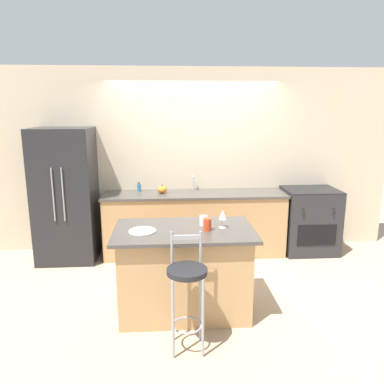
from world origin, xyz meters
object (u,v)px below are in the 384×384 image
(tumbler_cup, at_px, (207,224))
(soap_bottle, at_px, (139,187))
(refrigerator, at_px, (66,195))
(pumpkin_decoration, at_px, (162,190))
(bar_stool_near, at_px, (187,285))
(oven_range, at_px, (309,220))
(dinner_plate, at_px, (143,231))
(wine_glass, at_px, (223,215))
(coffee_mug, at_px, (204,221))

(tumbler_cup, xyz_separation_m, soap_bottle, (-0.81, 1.85, -0.00))
(refrigerator, xyz_separation_m, pumpkin_decoration, (1.34, 0.08, 0.04))
(bar_stool_near, relative_size, soap_bottle, 7.87)
(tumbler_cup, bearing_deg, oven_range, 44.18)
(refrigerator, distance_m, bar_stool_near, 2.73)
(oven_range, bearing_deg, refrigerator, -179.44)
(dinner_plate, relative_size, tumbler_cup, 2.20)
(bar_stool_near, xyz_separation_m, tumbler_cup, (0.24, 0.57, 0.36))
(bar_stool_near, xyz_separation_m, pumpkin_decoration, (-0.24, 2.28, 0.36))
(wine_glass, bearing_deg, oven_range, 45.77)
(bar_stool_near, bearing_deg, oven_range, 48.97)
(oven_range, height_order, dinner_plate, oven_range)
(oven_range, distance_m, wine_glass, 2.29)
(pumpkin_decoration, distance_m, soap_bottle, 0.37)
(refrigerator, xyz_separation_m, oven_range, (3.52, 0.03, -0.45))
(tumbler_cup, bearing_deg, wine_glass, 24.43)
(tumbler_cup, height_order, pumpkin_decoration, pumpkin_decoration)
(refrigerator, xyz_separation_m, coffee_mug, (1.79, -1.46, 0.04))
(soap_bottle, bearing_deg, tumbler_cup, -66.31)
(bar_stool_near, distance_m, coffee_mug, 0.85)
(pumpkin_decoration, bearing_deg, oven_range, -1.17)
(tumbler_cup, bearing_deg, pumpkin_decoration, 105.44)
(bar_stool_near, relative_size, coffee_mug, 8.95)
(refrigerator, relative_size, soap_bottle, 13.75)
(wine_glass, bearing_deg, refrigerator, 141.83)
(refrigerator, bearing_deg, soap_bottle, 12.71)
(refrigerator, relative_size, pumpkin_decoration, 13.94)
(oven_range, height_order, pumpkin_decoration, pumpkin_decoration)
(oven_range, bearing_deg, bar_stool_near, -131.03)
(oven_range, xyz_separation_m, coffee_mug, (-1.73, -1.50, 0.49))
(bar_stool_near, height_order, wine_glass, wine_glass)
(oven_range, height_order, bar_stool_near, bar_stool_near)
(dinner_plate, bearing_deg, pumpkin_decoration, 84.08)
(oven_range, bearing_deg, soap_bottle, 175.68)
(refrigerator, xyz_separation_m, tumbler_cup, (1.81, -1.63, 0.05))
(bar_stool_near, relative_size, pumpkin_decoration, 7.98)
(pumpkin_decoration, bearing_deg, bar_stool_near, -84.11)
(oven_range, xyz_separation_m, soap_bottle, (-2.52, 0.19, 0.50))
(wine_glass, bearing_deg, tumbler_cup, -155.57)
(bar_stool_near, bearing_deg, wine_glass, 58.30)
(oven_range, bearing_deg, coffee_mug, -139.18)
(pumpkin_decoration, bearing_deg, refrigerator, -176.62)
(wine_glass, bearing_deg, soap_bottle, 118.82)
(dinner_plate, bearing_deg, soap_bottle, 95.08)
(refrigerator, distance_m, tumbler_cup, 2.44)
(wine_glass, relative_size, pumpkin_decoration, 1.43)
(soap_bottle, bearing_deg, coffee_mug, -64.82)
(bar_stool_near, xyz_separation_m, wine_glass, (0.40, 0.65, 0.44))
(dinner_plate, xyz_separation_m, tumbler_cup, (0.65, -0.00, 0.05))
(oven_range, distance_m, tumbler_cup, 2.44)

